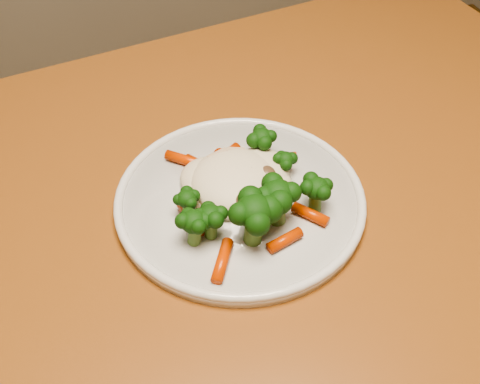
% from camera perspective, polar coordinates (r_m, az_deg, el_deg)
% --- Properties ---
extents(dining_table, '(1.21, 0.89, 0.75)m').
position_cam_1_polar(dining_table, '(0.73, -1.50, -8.11)').
color(dining_table, '#975522').
rests_on(dining_table, ground).
extents(plate, '(0.27, 0.27, 0.01)m').
position_cam_1_polar(plate, '(0.66, 0.00, -0.87)').
color(plate, silver).
rests_on(plate, dining_table).
extents(meal, '(0.18, 0.20, 0.05)m').
position_cam_1_polar(meal, '(0.63, 0.48, 0.20)').
color(meal, beige).
rests_on(meal, plate).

